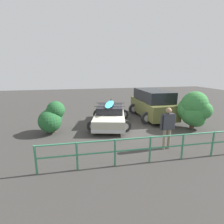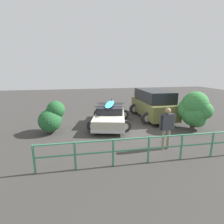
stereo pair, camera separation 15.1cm
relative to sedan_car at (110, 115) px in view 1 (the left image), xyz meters
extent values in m
cube|color=#383533|center=(-0.52, 0.79, -0.60)|extent=(44.00, 44.00, 0.02)
cube|color=#B7B29E|center=(0.01, 0.03, -0.10)|extent=(2.67, 4.42, 0.60)
cube|color=black|center=(-0.03, -0.13, 0.40)|extent=(1.94, 2.29, 0.41)
cube|color=silver|center=(0.51, 1.99, -0.28)|extent=(1.71, 0.53, 0.14)
cube|color=silver|center=(-0.49, -1.93, -0.28)|extent=(1.71, 0.53, 0.14)
cylinder|color=black|center=(-0.52, 1.49, -0.25)|extent=(0.67, 0.18, 0.67)
cylinder|color=#99999E|center=(-0.52, 1.49, -0.25)|extent=(0.37, 0.19, 0.37)
cylinder|color=black|center=(1.17, 1.06, -0.25)|extent=(0.67, 0.18, 0.67)
cylinder|color=#99999E|center=(1.17, 1.06, -0.25)|extent=(0.37, 0.19, 0.37)
cylinder|color=black|center=(-1.15, -0.99, -0.25)|extent=(0.67, 0.18, 0.67)
cylinder|color=#99999E|center=(-1.15, -0.99, -0.25)|extent=(0.37, 0.19, 0.37)
cylinder|color=black|center=(0.54, -1.42, -0.25)|extent=(0.67, 0.18, 0.67)
cylinder|color=#99999E|center=(0.54, -1.42, -0.25)|extent=(0.37, 0.19, 0.37)
cylinder|color=black|center=(0.10, 0.40, 0.64)|extent=(1.74, 0.47, 0.03)
cylinder|color=black|center=(-0.17, -0.65, 0.64)|extent=(1.74, 0.47, 0.03)
ellipsoid|color=#33B7D6|center=(0.00, -0.07, 0.70)|extent=(1.20, 2.49, 0.09)
cone|color=black|center=(-0.29, -1.01, 0.82)|extent=(0.10, 0.10, 0.14)
cube|color=brown|center=(-3.25, -0.97, 0.14)|extent=(1.96, 4.50, 0.98)
cube|color=black|center=(-3.25, -0.97, 1.00)|extent=(1.78, 3.52, 0.74)
cylinder|color=black|center=(-3.32, -3.29, 0.24)|extent=(0.68, 0.20, 0.68)
cylinder|color=black|center=(-4.13, 0.39, -0.21)|extent=(0.75, 0.22, 0.75)
cylinder|color=#99999E|center=(-4.13, 0.39, -0.21)|extent=(0.41, 0.23, 0.41)
cylinder|color=black|center=(-2.28, 0.33, -0.21)|extent=(0.75, 0.22, 0.75)
cylinder|color=#99999E|center=(-2.28, 0.33, -0.21)|extent=(0.41, 0.23, 0.41)
cylinder|color=black|center=(-4.22, -2.27, -0.21)|extent=(0.75, 0.22, 0.75)
cylinder|color=#99999E|center=(-4.22, -2.27, -0.21)|extent=(0.41, 0.23, 0.41)
cylinder|color=black|center=(-2.36, -2.33, -0.21)|extent=(0.75, 0.22, 0.75)
cylinder|color=#99999E|center=(-2.36, -2.33, -0.21)|extent=(0.41, 0.23, 0.41)
cylinder|color=gray|center=(-1.79, 3.84, -0.14)|extent=(0.13, 0.13, 0.89)
cylinder|color=gray|center=(-1.55, 3.86, -0.14)|extent=(0.13, 0.13, 0.89)
cube|color=#333338|center=(-1.67, 3.85, 0.63)|extent=(0.53, 0.24, 0.67)
sphere|color=#9E7556|center=(-1.67, 3.85, 1.10)|extent=(0.24, 0.24, 0.24)
cylinder|color=#333338|center=(-1.97, 3.82, 0.60)|extent=(0.09, 0.09, 0.63)
cylinder|color=#333338|center=(-1.36, 3.87, 0.60)|extent=(0.09, 0.09, 0.63)
cylinder|color=#387F5B|center=(-3.08, 4.83, -0.08)|extent=(0.07, 0.07, 1.01)
cylinder|color=#387F5B|center=(-1.78, 4.80, -0.08)|extent=(0.07, 0.07, 1.01)
cylinder|color=#387F5B|center=(-0.48, 4.77, -0.08)|extent=(0.07, 0.07, 1.01)
cylinder|color=#387F5B|center=(0.81, 4.74, -0.08)|extent=(0.07, 0.07, 1.01)
cylinder|color=#387F5B|center=(2.11, 4.71, -0.08)|extent=(0.07, 0.07, 1.01)
cylinder|color=#387F5B|center=(3.41, 4.68, -0.08)|extent=(0.07, 0.07, 1.01)
cylinder|color=#387F5B|center=(-0.48, 4.77, 0.40)|extent=(7.78, 0.24, 0.06)
cylinder|color=#387F5B|center=(-0.48, 4.77, -0.03)|extent=(7.78, 0.24, 0.06)
cylinder|color=#4C3828|center=(3.27, 0.67, -0.37)|extent=(0.23, 0.23, 0.44)
sphere|color=#235B2D|center=(3.15, 0.43, 0.49)|extent=(0.84, 0.84, 0.84)
sphere|color=#235B2D|center=(3.08, 0.73, 0.66)|extent=(0.94, 0.94, 0.94)
sphere|color=#235B2D|center=(3.29, 0.59, 0.25)|extent=(1.06, 1.06, 1.06)
sphere|color=#235B2D|center=(3.39, 0.90, 0.12)|extent=(1.20, 1.20, 1.20)
cylinder|color=#4C3828|center=(-4.45, 1.79, -0.37)|extent=(0.25, 0.25, 0.43)
sphere|color=#387F3D|center=(-4.31, 1.51, 0.50)|extent=(1.27, 1.27, 1.27)
sphere|color=#387F3D|center=(-4.48, 1.80, 0.88)|extent=(1.39, 1.39, 1.39)
sphere|color=#387F3D|center=(-4.63, 1.90, 0.03)|extent=(0.94, 0.94, 0.94)
sphere|color=#387F3D|center=(-4.44, 1.79, 0.29)|extent=(1.34, 1.34, 1.34)
sphere|color=#387F3D|center=(-4.49, 1.74, 0.82)|extent=(1.44, 1.44, 1.44)
sphere|color=#387F3D|center=(-4.78, 2.15, 0.56)|extent=(0.95, 0.95, 0.95)
sphere|color=#387F3D|center=(-4.45, 1.94, 0.39)|extent=(1.12, 1.12, 1.12)
camera|label=1|loc=(2.12, 10.14, 2.73)|focal=28.00mm
camera|label=2|loc=(1.97, 10.17, 2.73)|focal=28.00mm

